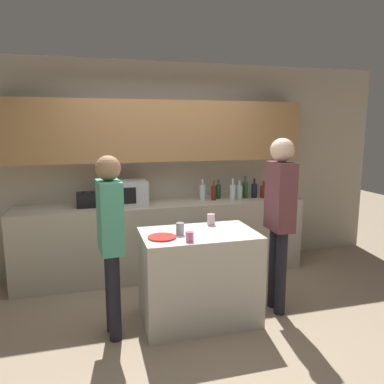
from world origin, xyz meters
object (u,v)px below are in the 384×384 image
(cup_1, at_px, (190,236))
(toaster, at_px, (88,200))
(bottle_2, at_px, (218,191))
(cup_2, at_px, (180,229))
(microwave, at_px, (125,193))
(person_left, at_px, (280,210))
(plate_on_island, at_px, (162,237))
(cup_0, at_px, (211,219))
(bottle_5, at_px, (245,189))
(bottle_3, at_px, (233,192))
(bottle_6, at_px, (254,190))
(person_center, at_px, (110,232))
(bottle_0, at_px, (203,192))
(bottle_1, at_px, (214,193))
(bottle_7, at_px, (263,191))
(potted_plant, at_px, (279,183))
(bottle_4, at_px, (239,192))

(cup_1, bearing_deg, toaster, 120.18)
(bottle_2, distance_m, cup_2, 1.61)
(microwave, relative_size, person_left, 0.29)
(person_left, bearing_deg, cup_2, 91.92)
(toaster, height_order, plate_on_island, toaster)
(plate_on_island, relative_size, cup_0, 2.34)
(bottle_5, bearing_deg, cup_0, -128.43)
(bottle_3, relative_size, person_left, 0.16)
(microwave, height_order, bottle_6, microwave)
(cup_2, distance_m, person_center, 0.64)
(bottle_0, distance_m, cup_1, 1.65)
(bottle_1, xyz_separation_m, cup_2, (-0.76, -1.27, -0.09))
(bottle_1, distance_m, cup_2, 1.48)
(cup_0, bearing_deg, bottle_5, 51.57)
(cup_0, distance_m, cup_1, 0.61)
(bottle_2, bearing_deg, person_left, -83.23)
(bottle_2, bearing_deg, cup_0, -112.96)
(bottle_0, bearing_deg, cup_0, -102.29)
(cup_1, height_order, person_center, person_center)
(bottle_7, relative_size, cup_2, 1.97)
(potted_plant, height_order, cup_2, potted_plant)
(bottle_4, height_order, person_center, person_center)
(bottle_6, distance_m, cup_2, 1.87)
(bottle_5, bearing_deg, bottle_3, -149.29)
(bottle_2, bearing_deg, toaster, -176.10)
(person_left, bearing_deg, bottle_2, 9.17)
(cup_0, bearing_deg, bottle_7, 42.69)
(bottle_0, relative_size, plate_on_island, 1.05)
(toaster, relative_size, plate_on_island, 1.00)
(bottle_5, xyz_separation_m, bottle_6, (0.13, -0.01, -0.01))
(person_left, bearing_deg, bottle_0, 19.08)
(toaster, xyz_separation_m, bottle_7, (2.28, 0.01, -0.00))
(bottle_2, height_order, bottle_4, bottle_2)
(bottle_3, relative_size, bottle_7, 1.28)
(potted_plant, xyz_separation_m, cup_0, (-1.29, -0.98, -0.19))
(potted_plant, xyz_separation_m, bottle_5, (-0.46, 0.06, -0.08))
(person_left, bearing_deg, toaster, 58.02)
(toaster, xyz_separation_m, bottle_0, (1.44, 0.07, 0.01))
(cup_2, height_order, person_center, person_center)
(microwave, height_order, bottle_4, microwave)
(potted_plant, xyz_separation_m, bottle_1, (-0.92, 0.02, -0.10))
(bottle_1, relative_size, cup_2, 2.27)
(bottle_2, distance_m, bottle_4, 0.28)
(bottle_2, bearing_deg, bottle_6, -8.17)
(cup_2, distance_m, person_left, 1.03)
(cup_1, bearing_deg, plate_on_island, 143.04)
(bottle_6, height_order, cup_0, bottle_6)
(potted_plant, bearing_deg, bottle_0, 176.29)
(toaster, distance_m, bottle_5, 2.04)
(bottle_2, relative_size, plate_on_island, 0.98)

